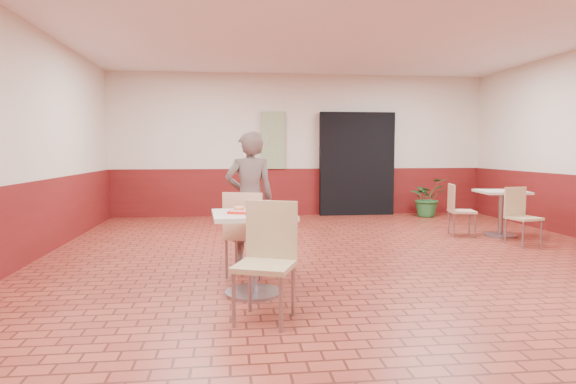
{
  "coord_description": "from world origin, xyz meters",
  "views": [
    {
      "loc": [
        -1.48,
        -5.23,
        1.4
      ],
      "look_at": [
        -0.88,
        -0.15,
        0.95
      ],
      "focal_mm": 30.0,
      "sensor_mm": 36.0,
      "label": 1
    }
  ],
  "objects": [
    {
      "name": "room_shell",
      "position": [
        0.0,
        0.0,
        1.5
      ],
      "size": [
        8.01,
        10.01,
        3.01
      ],
      "color": "maroon",
      "rests_on": "ground"
    },
    {
      "name": "long_john_donut",
      "position": [
        -1.22,
        -0.67,
        0.85
      ],
      "size": [
        0.17,
        0.09,
        0.05
      ],
      "rotation": [
        0.0,
        0.0,
        -0.08
      ],
      "color": "gold",
      "rests_on": "serving_tray"
    },
    {
      "name": "main_table",
      "position": [
        -1.28,
        -0.65,
        0.54
      ],
      "size": [
        0.76,
        0.76,
        0.8
      ],
      "rotation": [
        0.0,
        0.0,
        0.07
      ],
      "color": "beige",
      "rests_on": "ground"
    },
    {
      "name": "corridor_doorway",
      "position": [
        1.2,
        4.88,
        1.1
      ],
      "size": [
        1.6,
        0.22,
        2.2
      ],
      "primitive_type": "cube",
      "color": "black",
      "rests_on": "ground"
    },
    {
      "name": "customer",
      "position": [
        -1.26,
        0.58,
        0.81
      ],
      "size": [
        0.64,
        0.47,
        1.63
      ],
      "primitive_type": "imported",
      "rotation": [
        0.0,
        0.0,
        3.28
      ],
      "color": "brown",
      "rests_on": "ground"
    },
    {
      "name": "ring_donut",
      "position": [
        -1.41,
        -0.59,
        0.84
      ],
      "size": [
        0.11,
        0.11,
        0.03
      ],
      "primitive_type": "torus",
      "rotation": [
        0.0,
        0.0,
        -0.0
      ],
      "color": "#E18B52",
      "rests_on": "serving_tray"
    },
    {
      "name": "potted_plant",
      "position": [
        2.6,
        4.4,
        0.41
      ],
      "size": [
        0.93,
        0.88,
        0.81
      ],
      "primitive_type": "imported",
      "rotation": [
        0.0,
        0.0,
        0.43
      ],
      "color": "#255E2A",
      "rests_on": "ground"
    },
    {
      "name": "chair_main_front",
      "position": [
        -1.19,
        -1.33,
        0.54
      ],
      "size": [
        0.58,
        0.58,
        0.97
      ],
      "rotation": [
        0.0,
        0.0,
        -0.37
      ],
      "color": "tan",
      "rests_on": "ground"
    },
    {
      "name": "promo_poster",
      "position": [
        -0.6,
        4.94,
        1.6
      ],
      "size": [
        0.5,
        0.03,
        1.2
      ],
      "primitive_type": "cube",
      "color": "gray",
      "rests_on": "wainscot_band"
    },
    {
      "name": "chair_second_left",
      "position": [
        2.18,
        2.19,
        0.47
      ],
      "size": [
        0.46,
        0.46,
        0.84
      ],
      "rotation": [
        0.0,
        0.0,
        1.36
      ],
      "color": "tan",
      "rests_on": "ground"
    },
    {
      "name": "chair_main_back",
      "position": [
        -1.33,
        0.01,
        0.53
      ],
      "size": [
        0.54,
        0.54,
        0.94
      ],
      "rotation": [
        0.0,
        0.0,
        2.85
      ],
      "color": "tan",
      "rests_on": "ground"
    },
    {
      "name": "wainscot_band",
      "position": [
        0.0,
        0.0,
        0.5
      ],
      "size": [
        8.0,
        10.0,
        1.0
      ],
      "color": "#5B1211",
      "rests_on": "ground"
    },
    {
      "name": "paper_cup",
      "position": [
        -1.13,
        -0.58,
        0.87
      ],
      "size": [
        0.07,
        0.07,
        0.08
      ],
      "rotation": [
        0.0,
        0.0,
        -0.16
      ],
      "color": "white",
      "rests_on": "serving_tray"
    },
    {
      "name": "second_table",
      "position": [
        2.87,
        2.07,
        0.5
      ],
      "size": [
        0.7,
        0.7,
        0.74
      ],
      "rotation": [
        0.0,
        0.0,
        -0.11
      ],
      "color": "beige",
      "rests_on": "ground"
    },
    {
      "name": "serving_tray",
      "position": [
        -1.28,
        -0.65,
        0.81
      ],
      "size": [
        0.4,
        0.31,
        0.03
      ],
      "rotation": [
        0.0,
        0.0,
        -0.36
      ],
      "color": "red",
      "rests_on": "main_table"
    },
    {
      "name": "chair_second_front",
      "position": [
        2.77,
        1.39,
        0.47
      ],
      "size": [
        0.46,
        0.46,
        0.84
      ],
      "rotation": [
        0.0,
        0.0,
        0.21
      ],
      "color": "tan",
      "rests_on": "ground"
    }
  ]
}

